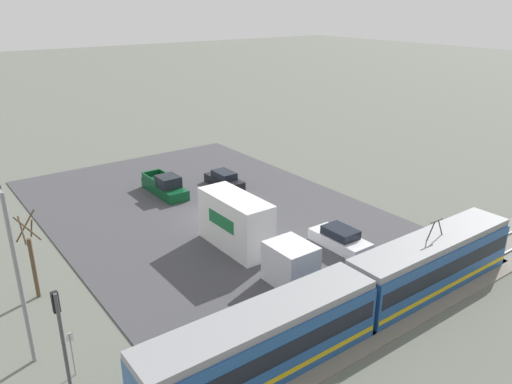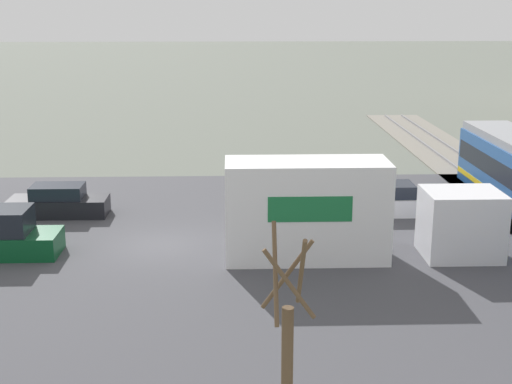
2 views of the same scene
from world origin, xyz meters
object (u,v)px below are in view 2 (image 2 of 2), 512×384
at_px(box_truck, 344,213).
at_px(sedan_car_0, 58,203).
at_px(sedan_car_1, 387,201).
at_px(street_tree, 287,369).

xyz_separation_m(box_truck, sedan_car_0, (-5.99, -12.20, -1.15)).
distance_m(box_truck, sedan_car_1, 6.65).
distance_m(sedan_car_1, street_tree, 19.77).
xyz_separation_m(sedan_car_0, street_tree, (18.87, 9.04, 1.78)).
distance_m(box_truck, sedan_car_0, 13.64).
bearing_deg(box_truck, sedan_car_0, -116.17).
bearing_deg(sedan_car_0, sedan_car_1, 89.51).
bearing_deg(street_tree, box_truck, 166.23).
height_order(sedan_car_1, street_tree, street_tree).
bearing_deg(sedan_car_1, sedan_car_0, -90.49).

